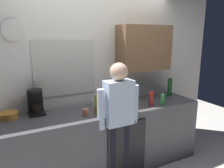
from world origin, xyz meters
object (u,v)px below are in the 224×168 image
bottle_olive_oil (97,104)px  bottle_red_vinegar (151,99)px  coffee_maker (36,103)px  mixing_bowl (9,115)px  cup_yellow_cup (118,107)px  bottle_green_wine (170,87)px  cup_terracotta_mug (86,112)px  dish_soap (163,99)px  cup_white_mug (95,103)px  person_at_sink (119,114)px

bottle_olive_oil → bottle_red_vinegar: size_ratio=1.14×
coffee_maker → mixing_bowl: size_ratio=1.50×
bottle_olive_oil → cup_yellow_cup: (0.30, -0.01, -0.08)m
bottle_red_vinegar → cup_yellow_cup: size_ratio=2.59×
bottle_olive_oil → bottle_green_wine: bearing=9.0°
bottle_olive_oil → mixing_bowl: bottle_olive_oil is taller
cup_terracotta_mug → bottle_green_wine: bearing=8.1°
bottle_olive_oil → dish_soap: 1.01m
mixing_bowl → dish_soap: bearing=-11.8°
bottle_olive_oil → bottle_green_wine: size_ratio=0.83×
bottle_green_wine → cup_white_mug: 1.32m
bottle_red_vinegar → cup_yellow_cup: (-0.50, 0.07, -0.07)m
cup_yellow_cup → cup_terracotta_mug: 0.46m
cup_white_mug → bottle_olive_oil: bearing=-108.5°
bottle_olive_oil → mixing_bowl: 1.07m
bottle_olive_oil → cup_white_mug: size_ratio=2.63×
dish_soap → cup_yellow_cup: bearing=173.4°
coffee_maker → person_at_sink: bearing=-31.0°
coffee_maker → bottle_olive_oil: size_ratio=1.32×
coffee_maker → cup_yellow_cup: 1.07m
bottle_red_vinegar → dish_soap: size_ratio=1.22×
bottle_red_vinegar → cup_white_mug: size_ratio=2.32×
coffee_maker → dish_soap: size_ratio=1.83×
coffee_maker → person_at_sink: person_at_sink is taller
cup_terracotta_mug → mixing_bowl: size_ratio=0.42×
bottle_red_vinegar → person_at_sink: (-0.59, -0.12, -0.09)m
coffee_maker → mixing_bowl: coffee_maker is taller
mixing_bowl → dish_soap: 2.07m
cup_yellow_cup → person_at_sink: (-0.09, -0.19, -0.02)m
bottle_olive_oil → person_at_sink: bearing=-41.8°
cup_yellow_cup → mixing_bowl: size_ratio=0.39×
bottle_green_wine → cup_terracotta_mug: size_ratio=3.26×
coffee_maker → dish_soap: bearing=-14.5°
bottle_olive_oil → cup_yellow_cup: bottle_olive_oil is taller
bottle_red_vinegar → dish_soap: bearing=-3.3°
dish_soap → person_at_sink: size_ratio=0.11×
bottle_red_vinegar → coffee_maker: bearing=164.1°
cup_terracotta_mug → dish_soap: 1.16m
coffee_maker → cup_yellow_cup: (1.00, -0.36, -0.10)m
cup_white_mug → person_at_sink: (0.11, -0.49, -0.03)m
cup_white_mug → mixing_bowl: 1.12m
bottle_green_wine → mixing_bowl: size_ratio=1.36×
bottle_green_wine → cup_yellow_cup: bottle_green_wine is taller
mixing_bowl → cup_white_mug: bearing=-1.8°
bottle_red_vinegar → mixing_bowl: bearing=167.3°
bottle_red_vinegar → cup_white_mug: 0.80m
coffee_maker → cup_white_mug: (0.79, -0.05, -0.10)m
bottle_green_wine → person_at_sink: bearing=-160.8°
bottle_olive_oil → cup_terracotta_mug: bottle_olive_oil is taller
bottle_olive_oil → cup_yellow_cup: size_ratio=2.94×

